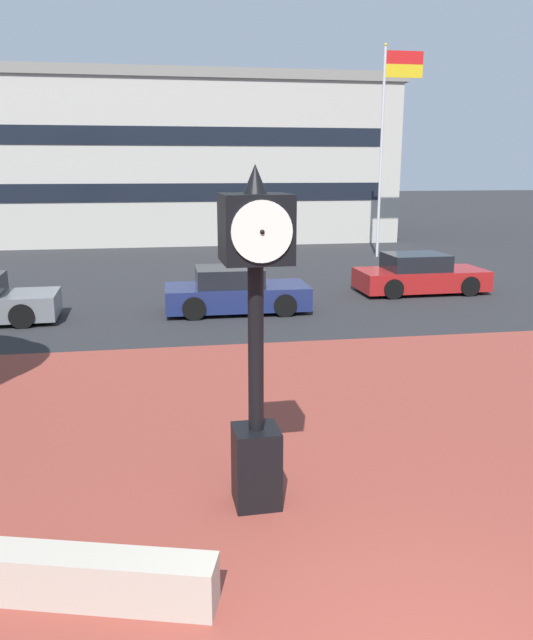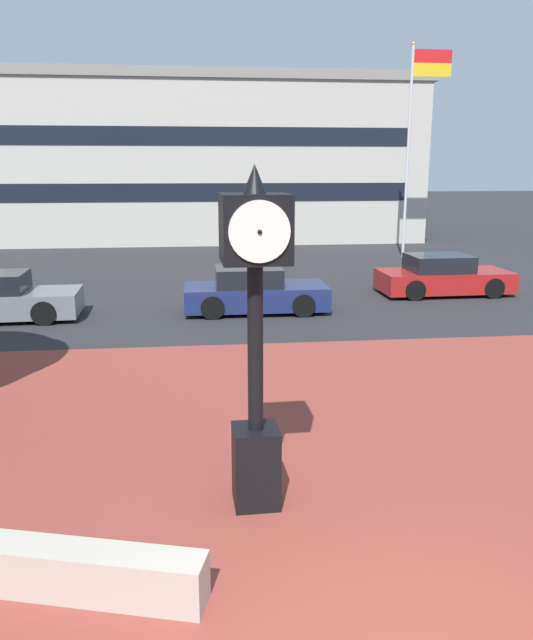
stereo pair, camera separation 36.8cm
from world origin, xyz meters
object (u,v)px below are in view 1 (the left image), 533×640
Objects in this scene: street_clock at (256,325)px; car_street_mid at (235,292)px; civic_building at (178,160)px; flagpole_primary at (387,132)px; car_street_near at (419,275)px.

street_clock is 1.01× the size of car_street_mid.
car_street_mid is 0.17× the size of civic_building.
street_clock is 0.44× the size of flagpole_primary.
car_street_mid is at bearing -74.92° from car_street_near.
car_street_near and car_street_mid have the same top height.
street_clock reaches higher than car_street_near.
flagpole_primary reaches higher than car_street_near.
flagpole_primary is (8.96, 20.68, 3.26)m from street_clock.
flagpole_primary is at bearing -51.39° from civic_building.
civic_building reaches higher than street_clock.
car_street_near is 0.18× the size of civic_building.
car_street_near is at bearing -69.85° from civic_building.
street_clock is 0.17× the size of civic_building.
car_street_mid is 0.44× the size of flagpole_primary.
street_clock is 31.78m from civic_building.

